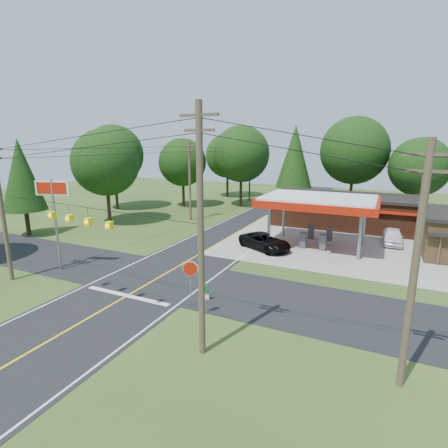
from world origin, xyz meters
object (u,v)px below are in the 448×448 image
at_px(gas_canopy, 319,203).
at_px(octagonal_stop_sign, 190,272).
at_px(suv_car, 265,242).
at_px(big_stop_sign, 54,203).
at_px(sedan_car, 393,237).

relative_size(gas_canopy, octagonal_stop_sign, 3.63).
height_order(suv_car, big_stop_sign, big_stop_sign).
relative_size(gas_canopy, suv_car, 1.97).
height_order(gas_canopy, suv_car, gas_canopy).
height_order(gas_canopy, octagonal_stop_sign, gas_canopy).
height_order(gas_canopy, sedan_car, gas_canopy).
distance_m(suv_car, big_stop_sign, 18.15).
relative_size(sedan_car, big_stop_sign, 0.63).
xyz_separation_m(gas_canopy, sedan_car, (6.63, 4.06, -3.51)).
bearing_deg(big_stop_sign, gas_canopy, 41.44).
height_order(suv_car, octagonal_stop_sign, octagonal_stop_sign).
bearing_deg(sedan_car, gas_canopy, -151.15).
bearing_deg(octagonal_stop_sign, gas_canopy, 74.31).
bearing_deg(suv_car, sedan_car, -29.25).
bearing_deg(suv_car, octagonal_stop_sign, -153.75).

